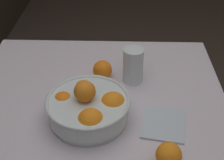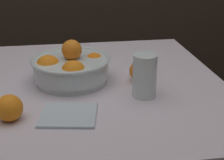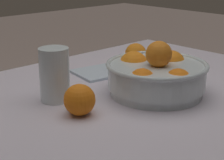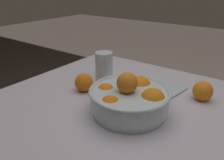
{
  "view_description": "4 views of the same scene",
  "coord_description": "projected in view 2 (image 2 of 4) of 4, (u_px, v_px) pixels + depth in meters",
  "views": [
    {
      "loc": [
        -0.75,
        -0.08,
        1.44
      ],
      "look_at": [
        0.13,
        -0.06,
        0.79
      ],
      "focal_mm": 50.0,
      "sensor_mm": 36.0,
      "label": 1
    },
    {
      "loc": [
        -0.02,
        -0.99,
        1.17
      ],
      "look_at": [
        0.12,
        -0.1,
        0.77
      ],
      "focal_mm": 50.0,
      "sensor_mm": 36.0,
      "label": 2
    },
    {
      "loc": [
        0.73,
        0.61,
        1.07
      ],
      "look_at": [
        0.1,
        -0.05,
        0.77
      ],
      "focal_mm": 60.0,
      "sensor_mm": 36.0,
      "label": 3
    },
    {
      "loc": [
        -0.33,
        0.56,
        1.13
      ],
      "look_at": [
        0.13,
        -0.08,
        0.78
      ],
      "focal_mm": 35.0,
      "sensor_mm": 36.0,
      "label": 4
    }
  ],
  "objects": [
    {
      "name": "dining_table",
      "position": [
        75.0,
        104.0,
        1.11
      ],
      "size": [
        1.04,
        0.93,
        0.73
      ],
      "color": "silver",
      "rests_on": "ground_plane"
    },
    {
      "name": "fruit_bowl",
      "position": [
        71.0,
        67.0,
        1.07
      ],
      "size": [
        0.27,
        0.27,
        0.15
      ],
      "color": "silver",
      "rests_on": "dining_table"
    },
    {
      "name": "orange_loose_near_bowl",
      "position": [
        9.0,
        108.0,
        0.84
      ],
      "size": [
        0.07,
        0.07,
        0.07
      ],
      "primitive_type": "sphere",
      "color": "orange",
      "rests_on": "dining_table"
    },
    {
      "name": "orange_loose_front",
      "position": [
        140.0,
        71.0,
        1.08
      ],
      "size": [
        0.07,
        0.07,
        0.07
      ],
      "primitive_type": "sphere",
      "color": "orange",
      "rests_on": "dining_table"
    },
    {
      "name": "napkin",
      "position": [
        69.0,
        115.0,
        0.87
      ],
      "size": [
        0.17,
        0.16,
        0.01
      ],
      "primitive_type": "cube",
      "rotation": [
        0.0,
        0.0,
        -0.17
      ],
      "color": "silver",
      "rests_on": "dining_table"
    },
    {
      "name": "juice_glass",
      "position": [
        145.0,
        77.0,
        0.96
      ],
      "size": [
        0.08,
        0.08,
        0.14
      ],
      "color": "#F4A314",
      "rests_on": "dining_table"
    }
  ]
}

